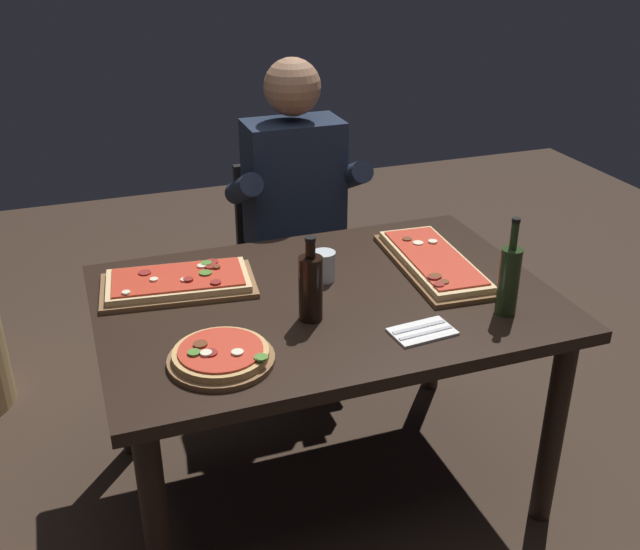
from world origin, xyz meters
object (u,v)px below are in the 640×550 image
object	(u,v)px
pizza_round_far	(221,356)
tumbler_near_camera	(324,267)
seated_diner	(298,209)
pizza_rectangular_left	(434,262)
pizza_rectangular_front	(179,282)
diner_chair	(290,255)
wine_bottle_dark	(509,279)
oil_bottle_amber	(311,287)
dining_table	(325,323)

from	to	relation	value
pizza_round_far	tumbler_near_camera	world-z (taller)	tumbler_near_camera
seated_diner	pizza_rectangular_left	bearing A→B (deg)	-68.23
pizza_rectangular_front	diner_chair	bearing A→B (deg)	48.61
pizza_rectangular_front	tumbler_near_camera	distance (m)	0.47
pizza_rectangular_left	wine_bottle_dark	xyz separation A→B (m)	(0.06, -0.35, 0.09)
pizza_rectangular_left	seated_diner	world-z (taller)	seated_diner
wine_bottle_dark	oil_bottle_amber	bearing A→B (deg)	163.86
dining_table	pizza_rectangular_front	world-z (taller)	pizza_rectangular_front
wine_bottle_dark	diner_chair	xyz separation A→B (m)	(-0.32, 1.14, -0.37)
oil_bottle_amber	tumbler_near_camera	bearing A→B (deg)	61.68
wine_bottle_dark	tumbler_near_camera	bearing A→B (deg)	137.95
pizza_round_far	oil_bottle_amber	size ratio (longest dim) A/B	1.10
tumbler_near_camera	diner_chair	size ratio (longest dim) A/B	0.11
dining_table	diner_chair	distance (m)	0.88
seated_diner	pizza_round_far	bearing A→B (deg)	-118.43
dining_table	tumbler_near_camera	size ratio (longest dim) A/B	14.38
dining_table	pizza_round_far	size ratio (longest dim) A/B	4.88
dining_table	pizza_rectangular_front	size ratio (longest dim) A/B	2.75
pizza_rectangular_front	pizza_round_far	xyz separation A→B (m)	(0.03, -0.47, -0.00)
pizza_rectangular_front	wine_bottle_dark	distance (m)	1.02
wine_bottle_dark	seated_diner	world-z (taller)	seated_diner
pizza_rectangular_left	oil_bottle_amber	xyz separation A→B (m)	(-0.50, -0.19, 0.09)
dining_table	seated_diner	world-z (taller)	seated_diner
pizza_rectangular_left	tumbler_near_camera	distance (m)	0.38
wine_bottle_dark	diner_chair	bearing A→B (deg)	105.71
pizza_round_far	diner_chair	distance (m)	1.27
pizza_round_far	seated_diner	bearing A→B (deg)	61.57
pizza_rectangular_front	tumbler_near_camera	world-z (taller)	tumbler_near_camera
wine_bottle_dark	tumbler_near_camera	xyz separation A→B (m)	(-0.43, 0.39, -0.07)
oil_bottle_amber	tumbler_near_camera	size ratio (longest dim) A/B	2.68
tumbler_near_camera	pizza_rectangular_front	bearing A→B (deg)	167.87
oil_bottle_amber	pizza_rectangular_left	bearing A→B (deg)	20.92
pizza_rectangular_left	seated_diner	xyz separation A→B (m)	(-0.26, 0.66, -0.02)
dining_table	diner_chair	size ratio (longest dim) A/B	1.61
pizza_rectangular_left	pizza_round_far	bearing A→B (deg)	-157.35
seated_diner	oil_bottle_amber	bearing A→B (deg)	-105.60
pizza_round_far	oil_bottle_amber	world-z (taller)	oil_bottle_amber
pizza_round_far	tumbler_near_camera	distance (m)	0.57
pizza_round_far	seated_diner	distance (m)	1.14
dining_table	seated_diner	bearing A→B (deg)	78.52
pizza_rectangular_front	pizza_round_far	bearing A→B (deg)	-86.39
diner_chair	seated_diner	xyz separation A→B (m)	(-0.00, -0.12, 0.26)
pizza_rectangular_left	tumbler_near_camera	size ratio (longest dim) A/B	5.88
pizza_round_far	tumbler_near_camera	bearing A→B (deg)	41.27
pizza_round_far	pizza_rectangular_left	bearing A→B (deg)	22.65
oil_bottle_amber	diner_chair	xyz separation A→B (m)	(0.24, 0.97, -0.36)
dining_table	pizza_rectangular_left	distance (m)	0.44
dining_table	pizza_round_far	xyz separation A→B (m)	(-0.39, -0.26, 0.11)
pizza_rectangular_front	diner_chair	world-z (taller)	diner_chair
pizza_rectangular_front	wine_bottle_dark	xyz separation A→B (m)	(0.89, -0.49, 0.09)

